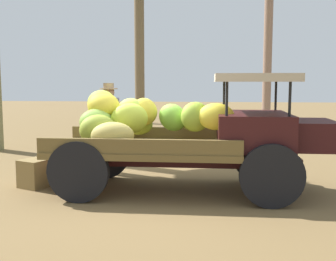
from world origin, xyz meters
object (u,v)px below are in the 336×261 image
Objects in this scene: truck at (190,133)px; farmer at (109,122)px; loose_banana_bunch at (178,155)px; wooden_crate at (37,173)px.

farmer is (-1.62, 1.21, 0.04)m from truck.
truck is at bearing -80.63° from loose_banana_bunch.
truck is 2.71m from wooden_crate.
farmer is at bearing 143.40° from truck.
wooden_crate is at bearing -53.14° from farmer.
wooden_crate is at bearing 178.78° from truck.
loose_banana_bunch is at bearing 99.57° from truck.
farmer is at bearing -141.47° from loose_banana_bunch.
truck is 2.36m from loose_banana_bunch.
truck reaches higher than loose_banana_bunch.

